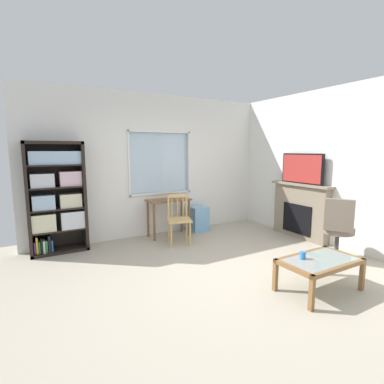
% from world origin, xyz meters
% --- Properties ---
extents(ground, '(5.91, 5.89, 0.02)m').
position_xyz_m(ground, '(0.00, 0.00, -0.01)').
color(ground, '#B2A893').
extents(wall_back_with_window, '(4.91, 0.15, 2.80)m').
position_xyz_m(wall_back_with_window, '(-0.01, 2.44, 1.39)').
color(wall_back_with_window, white).
rests_on(wall_back_with_window, ground).
extents(wall_right, '(0.12, 5.09, 2.80)m').
position_xyz_m(wall_right, '(2.52, 0.00, 1.40)').
color(wall_right, white).
rests_on(wall_right, ground).
extents(bookshelf, '(0.90, 0.38, 1.85)m').
position_xyz_m(bookshelf, '(-1.83, 2.20, 0.94)').
color(bookshelf, black).
rests_on(bookshelf, ground).
extents(desk_under_window, '(0.85, 0.42, 0.75)m').
position_xyz_m(desk_under_window, '(0.17, 2.09, 0.60)').
color(desk_under_window, brown).
rests_on(desk_under_window, ground).
extents(wooden_chair, '(0.52, 0.51, 0.90)m').
position_xyz_m(wooden_chair, '(0.13, 1.58, 0.46)').
color(wooden_chair, tan).
rests_on(wooden_chair, ground).
extents(plastic_drawer_unit, '(0.35, 0.40, 0.52)m').
position_xyz_m(plastic_drawer_unit, '(0.87, 2.14, 0.26)').
color(plastic_drawer_unit, '#72ADDB').
rests_on(plastic_drawer_unit, ground).
extents(fireplace, '(0.26, 1.29, 1.07)m').
position_xyz_m(fireplace, '(2.36, 0.72, 0.54)').
color(fireplace, gray).
rests_on(fireplace, ground).
extents(tv, '(0.06, 0.92, 0.57)m').
position_xyz_m(tv, '(2.34, 0.72, 1.36)').
color(tv, black).
rests_on(tv, fireplace).
extents(office_chair, '(0.61, 0.57, 1.00)m').
position_xyz_m(office_chair, '(1.83, -0.42, 0.55)').
color(office_chair, '#7A6B5B').
rests_on(office_chair, ground).
extents(coffee_table, '(0.98, 0.57, 0.40)m').
position_xyz_m(coffee_table, '(0.78, -0.89, 0.34)').
color(coffee_table, '#8C9E99').
rests_on(coffee_table, ground).
extents(sippy_cup, '(0.07, 0.07, 0.09)m').
position_xyz_m(sippy_cup, '(0.61, -0.78, 0.45)').
color(sippy_cup, '#337FD6').
rests_on(sippy_cup, coffee_table).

